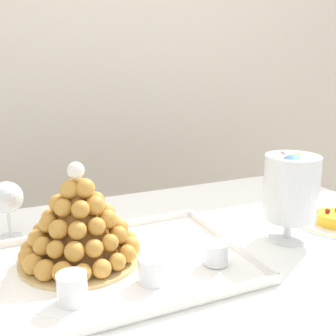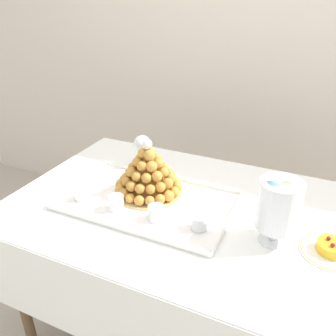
{
  "view_description": "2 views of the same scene",
  "coord_description": "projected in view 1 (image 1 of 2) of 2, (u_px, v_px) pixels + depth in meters",
  "views": [
    {
      "loc": [
        -0.38,
        -0.83,
        1.23
      ],
      "look_at": [
        -0.01,
        -0.01,
        1.0
      ],
      "focal_mm": 42.98,
      "sensor_mm": 36.0,
      "label": 1
    },
    {
      "loc": [
        0.37,
        -1.07,
        1.54
      ],
      "look_at": [
        -0.12,
        0.0,
        0.93
      ],
      "focal_mm": 37.78,
      "sensor_mm": 36.0,
      "label": 2
    }
  ],
  "objects": [
    {
      "name": "macaron_goblet",
      "position": [
        291.0,
        188.0,
        1.01
      ],
      "size": [
        0.14,
        0.14,
        0.24
      ],
      "color": "white",
      "rests_on": "buffet_table"
    },
    {
      "name": "dessert_cup_mid_right",
      "position": [
        216.0,
        254.0,
        0.9
      ],
      "size": [
        0.06,
        0.06,
        0.05
      ],
      "color": "silver",
      "rests_on": "serving_tray"
    },
    {
      "name": "serving_tray",
      "position": [
        101.0,
        270.0,
        0.88
      ],
      "size": [
        0.66,
        0.41,
        0.02
      ],
      "color": "white",
      "rests_on": "buffet_table"
    },
    {
      "name": "fruit_tart_plate",
      "position": [
        334.0,
        222.0,
        1.13
      ],
      "size": [
        0.19,
        0.19,
        0.05
      ],
      "color": "white",
      "rests_on": "buffet_table"
    },
    {
      "name": "buffet_table",
      "position": [
        170.0,
        287.0,
        1.02
      ],
      "size": [
        1.45,
        0.9,
        0.79
      ],
      "color": "brown",
      "rests_on": "ground_plane"
    },
    {
      "name": "croquembouche",
      "position": [
        79.0,
        225.0,
        0.9
      ],
      "size": [
        0.28,
        0.28,
        0.23
      ],
      "color": "tan",
      "rests_on": "serving_tray"
    },
    {
      "name": "wine_glass",
      "position": [
        7.0,
        199.0,
        1.03
      ],
      "size": [
        0.08,
        0.08,
        0.15
      ],
      "color": "silver",
      "rests_on": "buffet_table"
    },
    {
      "name": "dessert_cup_mid_left",
      "position": [
        72.0,
        289.0,
        0.75
      ],
      "size": [
        0.06,
        0.06,
        0.06
      ],
      "color": "silver",
      "rests_on": "serving_tray"
    },
    {
      "name": "backdrop_wall",
      "position": [
        72.0,
        59.0,
        1.85
      ],
      "size": [
        4.8,
        0.1,
        2.5
      ],
      "primitive_type": "cube",
      "color": "silver",
      "rests_on": "ground_plane"
    },
    {
      "name": "dessert_cup_centre",
      "position": [
        152.0,
        271.0,
        0.82
      ],
      "size": [
        0.06,
        0.06,
        0.05
      ],
      "color": "silver",
      "rests_on": "serving_tray"
    }
  ]
}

